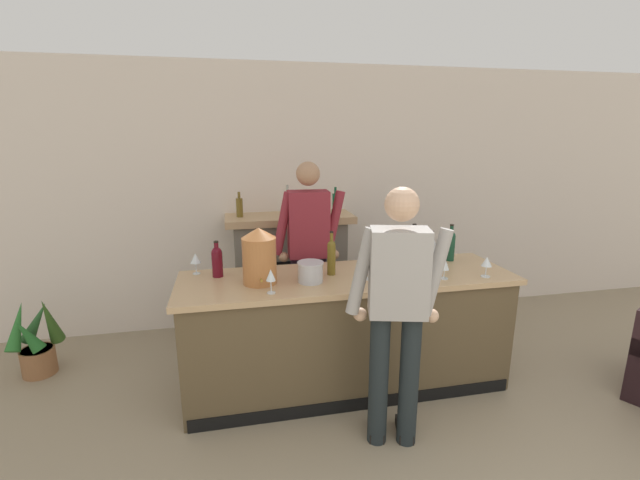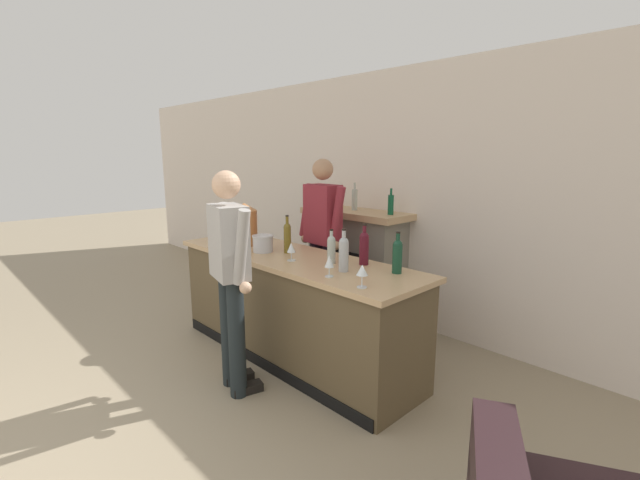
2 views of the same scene
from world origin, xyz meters
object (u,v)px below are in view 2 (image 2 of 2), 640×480
fireplace_stone (356,263)px  person_bartender (322,239)px  potted_plant_corner (217,262)px  wine_bottle_chardonnay_pale (245,226)px  person_customer (231,273)px  wine_glass_back_row (244,224)px  wine_glass_mid_counter (228,236)px  wine_bottle_merlot_tall (331,248)px  copper_dispenser (245,224)px  wine_bottle_burgundy_dark (364,247)px  wine_glass_front_right (362,271)px  wine_glass_near_bucket (291,248)px  ice_bucket_steel (263,243)px  wine_bottle_port_short (287,236)px  wine_bottle_riesling_slim (344,253)px  wine_bottle_rose_blush (397,255)px  wine_glass_by_dispenser (329,262)px

fireplace_stone → person_bartender: bearing=-82.1°
potted_plant_corner → wine_bottle_chardonnay_pale: size_ratio=2.57×
person_customer → wine_glass_back_row: bearing=142.2°
wine_bottle_chardonnay_pale → wine_glass_mid_counter: wine_bottle_chardonnay_pale is taller
fireplace_stone → wine_bottle_merlot_tall: (0.72, -1.13, 0.46)m
copper_dispenser → wine_bottle_chardonnay_pale: 0.39m
wine_bottle_burgundy_dark → wine_glass_front_right: 0.63m
wine_glass_near_bucket → wine_glass_front_right: wine_glass_front_right is taller
person_customer → ice_bucket_steel: person_customer is taller
ice_bucket_steel → wine_bottle_chardonnay_pale: bearing=158.3°
wine_bottle_chardonnay_pale → wine_bottle_port_short: bearing=-8.8°
ice_bucket_steel → copper_dispenser: bearing=171.6°
person_customer → wine_bottle_burgundy_dark: bearing=61.0°
ice_bucket_steel → wine_bottle_port_short: size_ratio=0.56×
wine_bottle_chardonnay_pale → wine_glass_front_right: size_ratio=1.77×
wine_bottle_burgundy_dark → wine_bottle_riesling_slim: wine_bottle_burgundy_dark is taller
person_customer → wine_bottle_rose_blush: 1.28m
potted_plant_corner → wine_glass_back_row: bearing=-17.3°
fireplace_stone → wine_bottle_riesling_slim: 1.65m
wine_bottle_port_short → wine_glass_front_right: bearing=-14.8°
person_bartender → wine_glass_back_row: bearing=-163.0°
person_bartender → potted_plant_corner: bearing=176.5°
potted_plant_corner → ice_bucket_steel: ice_bucket_steel is taller
wine_bottle_port_short → wine_glass_back_row: bearing=167.3°
ice_bucket_steel → wine_bottle_merlot_tall: (0.75, 0.15, 0.05)m
ice_bucket_steel → wine_glass_by_dispenser: size_ratio=1.20×
wine_bottle_port_short → wine_bottle_rose_blush: wine_bottle_port_short is taller
fireplace_stone → wine_bottle_rose_blush: (1.28, -0.99, 0.48)m
copper_dispenser → wine_glass_by_dispenser: size_ratio=2.56×
wine_bottle_burgundy_dark → wine_bottle_port_short: bearing=-166.9°
wine_bottle_merlot_tall → wine_glass_near_bucket: wine_bottle_merlot_tall is taller
wine_bottle_merlot_tall → wine_glass_mid_counter: wine_bottle_merlot_tall is taller
wine_glass_near_bucket → wine_glass_front_right: (0.91, -0.14, 0.01)m
ice_bucket_steel → wine_glass_mid_counter: (-0.31, -0.17, 0.05)m
ice_bucket_steel → wine_bottle_chardonnay_pale: size_ratio=0.69×
wine_bottle_riesling_slim → person_customer: bearing=-129.2°
wine_bottle_burgundy_dark → wine_glass_near_bucket: bearing=-146.2°
copper_dispenser → wine_bottle_merlot_tall: 1.13m
wine_glass_by_dispenser → wine_glass_mid_counter: bearing=-178.7°
potted_plant_corner → person_bartender: 2.49m
wine_bottle_burgundy_dark → wine_glass_mid_counter: 1.37m
wine_bottle_burgundy_dark → wine_bottle_merlot_tall: (-0.22, -0.16, -0.02)m
ice_bucket_steel → wine_glass_near_bucket: 0.45m
wine_glass_front_right → wine_bottle_riesling_slim: bearing=150.0°
fireplace_stone → wine_glass_mid_counter: bearing=-103.0°
wine_bottle_rose_blush → wine_glass_by_dispenser: 0.53m
wine_glass_by_dispenser → wine_bottle_burgundy_dark: bearing=96.7°
wine_bottle_burgundy_dark → wine_glass_near_bucket: (-0.52, -0.35, -0.04)m
person_customer → wine_glass_by_dispenser: size_ratio=10.55×
person_bartender → wine_bottle_chardonnay_pale: 0.89m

